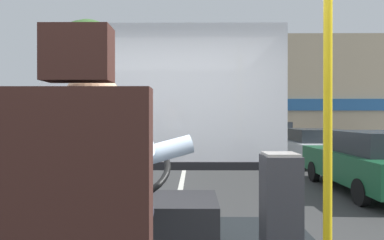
{
  "coord_description": "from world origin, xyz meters",
  "views": [
    {
      "loc": [
        0.31,
        -1.68,
        1.59
      ],
      "look_at": [
        0.29,
        1.12,
        1.58
      ],
      "focal_mm": 30.69,
      "sensor_mm": 36.0,
      "label": 1
    }
  ],
  "objects_px": {
    "bus_driver": "(99,194)",
    "parked_car_white": "(270,135)",
    "fare_box": "(280,203)",
    "parked_car_silver": "(312,145)",
    "parked_car_green": "(376,161)",
    "steering_console": "(142,223)",
    "handrail_pole": "(328,110)"
  },
  "relations": [
    {
      "from": "bus_driver",
      "to": "parked_car_silver",
      "type": "distance_m",
      "value": 11.4
    },
    {
      "from": "fare_box",
      "to": "parked_car_green",
      "type": "height_order",
      "value": "fare_box"
    },
    {
      "from": "bus_driver",
      "to": "parked_car_green",
      "type": "bearing_deg",
      "value": 53.31
    },
    {
      "from": "fare_box",
      "to": "parked_car_silver",
      "type": "xyz_separation_m",
      "value": [
        3.59,
        9.32,
        -0.34
      ]
    },
    {
      "from": "bus_driver",
      "to": "parked_car_white",
      "type": "relative_size",
      "value": 0.2
    },
    {
      "from": "parked_car_white",
      "to": "handrail_pole",
      "type": "bearing_deg",
      "value": -101.96
    },
    {
      "from": "handrail_pole",
      "to": "parked_car_white",
      "type": "xyz_separation_m",
      "value": [
        3.19,
        15.04,
        -0.9
      ]
    },
    {
      "from": "steering_console",
      "to": "handrail_pole",
      "type": "xyz_separation_m",
      "value": [
        1.06,
        -0.71,
        0.81
      ]
    },
    {
      "from": "bus_driver",
      "to": "parked_car_white",
      "type": "distance_m",
      "value": 15.98
    },
    {
      "from": "bus_driver",
      "to": "fare_box",
      "type": "xyz_separation_m",
      "value": [
        1.01,
        1.08,
        -0.32
      ]
    },
    {
      "from": "handrail_pole",
      "to": "parked_car_white",
      "type": "relative_size",
      "value": 0.54
    },
    {
      "from": "handrail_pole",
      "to": "parked_car_silver",
      "type": "height_order",
      "value": "handrail_pole"
    },
    {
      "from": "bus_driver",
      "to": "steering_console",
      "type": "height_order",
      "value": "bus_driver"
    },
    {
      "from": "fare_box",
      "to": "parked_car_green",
      "type": "bearing_deg",
      "value": 54.92
    },
    {
      "from": "steering_console",
      "to": "parked_car_white",
      "type": "distance_m",
      "value": 14.94
    },
    {
      "from": "parked_car_green",
      "to": "parked_car_silver",
      "type": "height_order",
      "value": "parked_car_green"
    },
    {
      "from": "parked_car_white",
      "to": "fare_box",
      "type": "bearing_deg",
      "value": -102.73
    },
    {
      "from": "steering_console",
      "to": "handrail_pole",
      "type": "bearing_deg",
      "value": -33.98
    },
    {
      "from": "parked_car_white",
      "to": "parked_car_green",
      "type": "bearing_deg",
      "value": -89.48
    },
    {
      "from": "parked_car_green",
      "to": "parked_car_silver",
      "type": "xyz_separation_m",
      "value": [
        0.27,
        4.6,
        -0.05
      ]
    },
    {
      "from": "steering_console",
      "to": "parked_car_silver",
      "type": "xyz_separation_m",
      "value": [
        4.6,
        9.34,
        -0.2
      ]
    },
    {
      "from": "steering_console",
      "to": "parked_car_green",
      "type": "relative_size",
      "value": 0.29
    },
    {
      "from": "parked_car_green",
      "to": "parked_car_silver",
      "type": "relative_size",
      "value": 0.97
    },
    {
      "from": "bus_driver",
      "to": "handrail_pole",
      "type": "height_order",
      "value": "handrail_pole"
    },
    {
      "from": "fare_box",
      "to": "steering_console",
      "type": "bearing_deg",
      "value": -179.38
    },
    {
      "from": "fare_box",
      "to": "bus_driver",
      "type": "bearing_deg",
      "value": -132.96
    },
    {
      "from": "steering_console",
      "to": "parked_car_white",
      "type": "bearing_deg",
      "value": 73.5
    },
    {
      "from": "handrail_pole",
      "to": "parked_car_white",
      "type": "distance_m",
      "value": 15.4
    },
    {
      "from": "handrail_pole",
      "to": "parked_car_white",
      "type": "bearing_deg",
      "value": 78.04
    },
    {
      "from": "parked_car_silver",
      "to": "parked_car_white",
      "type": "xyz_separation_m",
      "value": [
        -0.35,
        4.99,
        0.1
      ]
    },
    {
      "from": "parked_car_silver",
      "to": "handrail_pole",
      "type": "bearing_deg",
      "value": -109.41
    },
    {
      "from": "bus_driver",
      "to": "parked_car_silver",
      "type": "relative_size",
      "value": 0.2
    }
  ]
}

